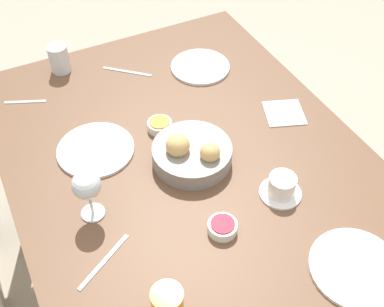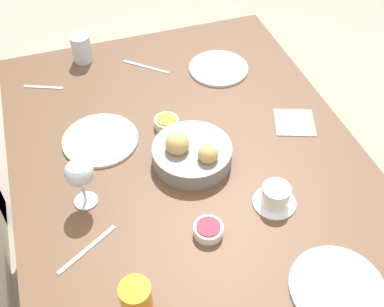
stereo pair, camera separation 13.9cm
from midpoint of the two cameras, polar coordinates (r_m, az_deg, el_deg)
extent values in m
plane|color=#A89E89|center=(1.99, -1.37, -16.96)|extent=(10.00, 10.00, 0.00)
cube|color=brown|center=(1.38, -1.89, -3.31)|extent=(1.52, 1.02, 0.03)
cube|color=brown|center=(2.25, 1.23, 6.95)|extent=(0.06, 0.06, 0.71)
cube|color=brown|center=(2.09, -21.76, -0.77)|extent=(0.06, 0.06, 0.71)
cylinder|color=gray|center=(1.39, -2.85, -0.22)|extent=(0.23, 0.23, 0.05)
sphere|color=tan|center=(1.35, -4.65, 0.80)|extent=(0.07, 0.07, 0.07)
sphere|color=tan|center=(1.33, -0.83, -0.04)|extent=(0.06, 0.06, 0.06)
cylinder|color=white|center=(1.24, 15.78, -13.13)|extent=(0.23, 0.23, 0.01)
cylinder|color=white|center=(1.75, -1.33, 10.15)|extent=(0.21, 0.21, 0.01)
cylinder|color=white|center=(1.48, -14.01, 0.32)|extent=(0.23, 0.23, 0.01)
cylinder|color=orange|center=(1.10, -6.71, -17.73)|extent=(0.07, 0.07, 0.11)
cylinder|color=silver|center=(1.79, -17.69, 10.57)|extent=(0.07, 0.07, 0.10)
cylinder|color=silver|center=(1.33, -14.61, -6.99)|extent=(0.06, 0.06, 0.00)
cylinder|color=silver|center=(1.30, -14.93, -5.93)|extent=(0.01, 0.01, 0.07)
sphere|color=silver|center=(1.24, -15.59, -3.79)|extent=(0.08, 0.08, 0.08)
cylinder|color=white|center=(1.34, 7.51, -4.82)|extent=(0.12, 0.12, 0.01)
cylinder|color=white|center=(1.31, 7.64, -3.93)|extent=(0.08, 0.08, 0.06)
cylinder|color=white|center=(1.24, 0.41, -8.94)|extent=(0.08, 0.08, 0.03)
cylinder|color=#A3192D|center=(1.23, 0.42, -8.51)|extent=(0.06, 0.06, 0.00)
cylinder|color=white|center=(1.50, -6.49, 3.17)|extent=(0.08, 0.08, 0.03)
cylinder|color=#C67F28|center=(1.49, -6.54, 3.62)|extent=(0.06, 0.06, 0.00)
cube|color=#B7B7BC|center=(1.75, -9.99, 9.44)|extent=(0.13, 0.14, 0.00)
cube|color=#B7B7BC|center=(1.24, -13.66, -12.53)|extent=(0.10, 0.16, 0.00)
cube|color=#B7B7BC|center=(1.72, -21.40, 5.62)|extent=(0.06, 0.13, 0.00)
cube|color=white|center=(1.57, 8.41, 4.65)|extent=(0.16, 0.16, 0.00)
camera|label=1|loc=(0.07, -92.87, -3.01)|focal=45.00mm
camera|label=2|loc=(0.07, 87.13, 3.01)|focal=45.00mm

